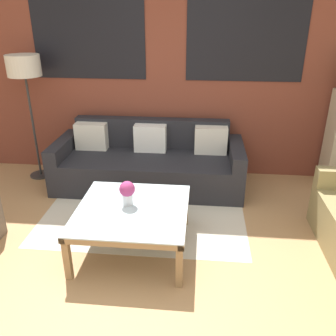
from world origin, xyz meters
name	(u,v)px	position (x,y,z in m)	size (l,w,h in m)	color
ground_plane	(135,296)	(0.00, 0.00, 0.00)	(16.00, 16.00, 0.00)	#AD7F51
wall_back_brick	(166,66)	(0.00, 2.44, 1.41)	(8.40, 0.09, 2.80)	brown
rug	(144,214)	(-0.12, 1.20, 0.00)	(2.18, 1.43, 0.00)	beige
couch_dark	(149,164)	(-0.17, 1.95, 0.28)	(2.30, 0.88, 0.78)	#232328
coffee_table	(132,214)	(-0.12, 0.61, 0.37)	(0.99, 0.99, 0.43)	silver
floor_lamp	(24,72)	(-1.67, 2.06, 1.37)	(0.40, 0.40, 1.57)	#2D2D2D
flower_vase	(127,192)	(-0.17, 0.67, 0.56)	(0.14, 0.14, 0.23)	silver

